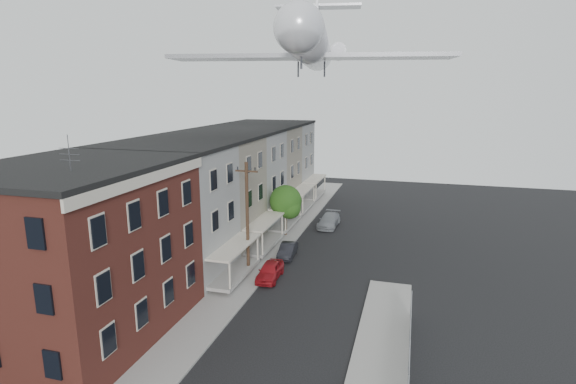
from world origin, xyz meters
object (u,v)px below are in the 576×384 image
utility_pole (247,217)px  airplane (311,46)px  car_near (270,271)px  car_far (329,220)px  street_tree (287,203)px  car_mid (288,250)px

utility_pole → airplane: airplane is taller
utility_pole → car_near: (2.00, -0.55, -4.01)m
car_near → car_far: 14.98m
street_tree → car_mid: (1.67, -5.53, -2.86)m
car_near → car_mid: (0.00, 4.94, -0.07)m
utility_pole → car_near: bearing=-15.4°
car_near → street_tree: bearing=97.0°
utility_pole → car_mid: (2.00, 4.39, -4.08)m
street_tree → car_mid: bearing=-73.2°
street_tree → airplane: (2.77, -1.88, 14.56)m
car_near → car_far: bearing=81.0°
utility_pole → car_far: (3.80, 14.32, -3.99)m
car_far → car_mid: bearing=-99.0°
car_near → car_far: (1.80, 14.87, 0.02)m
car_near → airplane: size_ratio=0.14×
car_mid → airplane: 17.83m
utility_pole → car_mid: 6.32m
utility_pole → airplane: (3.09, 8.04, 13.34)m
car_near → airplane: (1.09, 8.59, 17.35)m
street_tree → airplane: bearing=-34.2°
airplane → car_far: bearing=83.6°
street_tree → car_near: 10.97m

